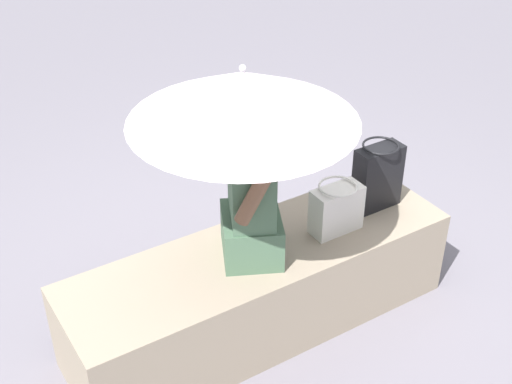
# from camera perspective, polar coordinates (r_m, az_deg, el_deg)

# --- Properties ---
(ground_plane) EXTENTS (14.00, 14.00, 0.00)m
(ground_plane) POSITION_cam_1_polar(r_m,az_deg,el_deg) (3.79, 0.31, -10.73)
(ground_plane) COLOR slate
(stone_bench) EXTENTS (2.03, 0.60, 0.50)m
(stone_bench) POSITION_cam_1_polar(r_m,az_deg,el_deg) (3.62, 0.32, -7.87)
(stone_bench) COLOR gray
(stone_bench) RESTS_ON ground
(person_seated) EXTENTS (0.40, 0.51, 0.90)m
(person_seated) POSITION_cam_1_polar(r_m,az_deg,el_deg) (3.22, -0.36, 0.43)
(person_seated) COLOR #47664C
(person_seated) RESTS_ON stone_bench
(parasol) EXTENTS (0.99, 0.99, 1.04)m
(parasol) POSITION_cam_1_polar(r_m,az_deg,el_deg) (2.88, -1.08, 7.79)
(parasol) COLOR #B7B7BC
(parasol) RESTS_ON stone_bench
(handbag_black) EXTENTS (0.27, 0.20, 0.27)m
(handbag_black) POSITION_cam_1_polar(r_m,az_deg,el_deg) (3.55, 6.62, -1.35)
(handbag_black) COLOR silver
(handbag_black) RESTS_ON stone_bench
(tote_bag_canvas) EXTENTS (0.26, 0.20, 0.38)m
(tote_bag_canvas) POSITION_cam_1_polar(r_m,az_deg,el_deg) (3.74, 9.91, 1.30)
(tote_bag_canvas) COLOR black
(tote_bag_canvas) RESTS_ON stone_bench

